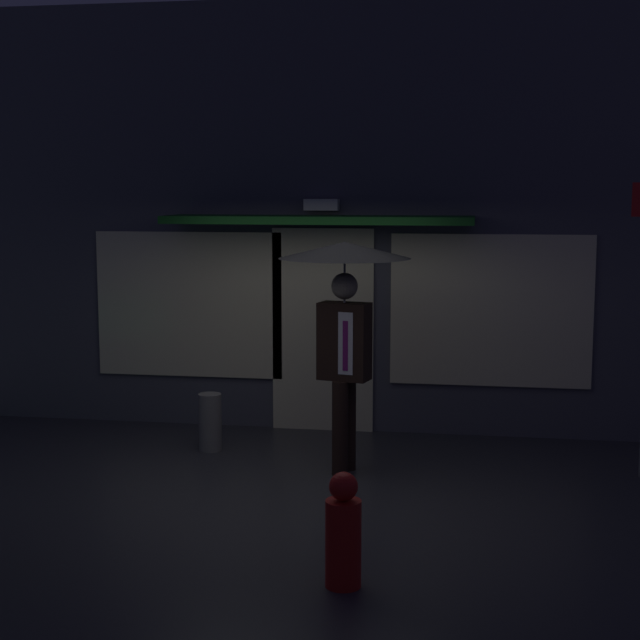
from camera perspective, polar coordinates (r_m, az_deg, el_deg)
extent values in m
plane|color=#2D2D33|center=(8.57, -2.21, -10.03)|extent=(18.00, 18.00, 0.00)
cube|color=#4C4C56|center=(10.47, 0.32, 6.00)|extent=(8.27, 0.30, 4.59)
cube|color=beige|center=(10.41, 0.16, -0.61)|extent=(1.10, 0.04, 2.20)
cube|color=beige|center=(10.72, -7.75, 0.91)|extent=(2.09, 0.04, 1.60)
cube|color=beige|center=(10.25, 10.05, 0.55)|extent=(2.09, 0.04, 1.60)
cube|color=white|center=(10.22, 0.10, 6.83)|extent=(0.36, 0.16, 0.12)
cube|color=#144C19|center=(9.98, -0.14, 5.95)|extent=(3.20, 0.70, 0.08)
cylinder|color=black|center=(8.88, 1.19, -6.43)|extent=(0.15, 0.15, 0.88)
cylinder|color=black|center=(9.06, 1.66, -6.14)|extent=(0.15, 0.15, 0.88)
cube|color=black|center=(8.81, 1.45, -1.26)|extent=(0.50, 0.34, 0.71)
cube|color=silver|center=(8.68, 1.53, -1.40)|extent=(0.14, 0.05, 0.57)
cube|color=#721966|center=(8.69, 1.53, -1.53)|extent=(0.05, 0.03, 0.46)
sphere|color=gray|center=(8.75, 1.46, 2.02)|extent=(0.24, 0.24, 0.24)
cylinder|color=slate|center=(8.75, 1.46, 1.79)|extent=(0.02, 0.02, 0.87)
cone|color=black|center=(8.72, 1.47, 4.15)|extent=(1.20, 1.20, 0.15)
cylinder|color=slate|center=(9.81, -6.51, -6.01)|extent=(0.23, 0.23, 0.58)
cylinder|color=#B21914|center=(6.54, 1.39, -13.07)|extent=(0.24, 0.24, 0.59)
sphere|color=#B21914|center=(6.41, 1.40, -9.80)|extent=(0.19, 0.19, 0.19)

